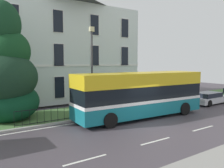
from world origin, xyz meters
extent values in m
cube|color=#443D44|center=(0.00, 0.00, -0.03)|extent=(60.00, 56.00, 0.06)
cube|color=silver|center=(0.00, 3.65, 0.00)|extent=(54.00, 0.14, 0.01)
cube|color=silver|center=(-6.00, -1.80, 0.00)|extent=(2.00, 0.12, 0.01)
cube|color=silver|center=(-2.00, -1.80, 0.00)|extent=(2.00, 0.12, 0.01)
cube|color=silver|center=(2.00, -1.80, 0.00)|extent=(2.00, 0.12, 0.01)
cube|color=#9E9E99|center=(0.00, 4.12, 0.06)|extent=(57.00, 0.24, 0.12)
cube|color=#49723B|center=(0.00, 6.30, 0.06)|extent=(57.00, 4.12, 0.12)
cube|color=silver|center=(-0.76, 13.90, 4.88)|extent=(14.78, 8.22, 9.53)
cube|color=white|center=(-0.76, 9.76, 3.70)|extent=(14.78, 0.06, 0.20)
cube|color=#2D333D|center=(-0.76, 9.75, 1.22)|extent=(1.10, 0.06, 2.20)
cube|color=white|center=(-6.30, 9.75, 1.73)|extent=(1.00, 0.04, 2.01)
cube|color=black|center=(-6.30, 9.73, 1.73)|extent=(0.90, 0.03, 1.91)
cube|color=white|center=(-2.61, 9.75, 1.73)|extent=(1.00, 0.04, 2.01)
cube|color=black|center=(-2.61, 9.73, 1.73)|extent=(0.90, 0.03, 1.91)
cube|color=white|center=(1.09, 9.75, 1.73)|extent=(1.00, 0.04, 2.01)
cube|color=black|center=(1.09, 9.73, 1.73)|extent=(0.90, 0.03, 1.91)
cube|color=white|center=(4.78, 9.75, 1.73)|extent=(1.00, 0.04, 2.01)
cube|color=black|center=(4.78, 9.73, 1.73)|extent=(0.90, 0.03, 1.91)
cube|color=white|center=(-6.30, 9.75, 4.66)|extent=(1.00, 0.04, 2.01)
cube|color=black|center=(-6.30, 9.73, 4.66)|extent=(0.90, 0.03, 1.91)
cube|color=white|center=(-2.61, 9.75, 4.66)|extent=(1.00, 0.04, 2.01)
cube|color=black|center=(-2.61, 9.73, 4.66)|extent=(0.90, 0.03, 1.91)
cube|color=white|center=(1.09, 9.75, 4.66)|extent=(1.00, 0.04, 2.01)
cube|color=black|center=(1.09, 9.73, 4.66)|extent=(0.90, 0.03, 1.91)
cube|color=white|center=(4.78, 9.75, 4.66)|extent=(1.00, 0.04, 2.01)
cube|color=black|center=(4.78, 9.73, 4.66)|extent=(0.90, 0.03, 1.91)
cube|color=white|center=(-6.30, 9.75, 7.60)|extent=(1.00, 0.04, 2.01)
cube|color=black|center=(-6.30, 9.73, 7.60)|extent=(0.90, 0.03, 1.91)
cube|color=white|center=(-2.61, 9.75, 7.60)|extent=(1.00, 0.04, 2.01)
cube|color=black|center=(-2.61, 9.73, 7.60)|extent=(0.90, 0.03, 1.91)
cube|color=white|center=(1.09, 9.75, 7.60)|extent=(1.00, 0.04, 2.01)
cube|color=black|center=(1.09, 9.73, 7.60)|extent=(0.90, 0.03, 1.91)
cube|color=white|center=(4.78, 9.75, 7.60)|extent=(1.00, 0.04, 2.01)
cube|color=black|center=(4.78, 9.73, 7.60)|extent=(0.90, 0.03, 1.91)
cube|color=black|center=(-0.76, 4.40, 1.07)|extent=(13.54, 0.04, 0.04)
cube|color=black|center=(-0.76, 4.40, 0.20)|extent=(13.54, 0.04, 0.04)
cylinder|color=black|center=(-7.53, 4.40, 0.59)|extent=(0.02, 0.02, 0.95)
cylinder|color=black|center=(-7.08, 4.40, 0.59)|extent=(0.02, 0.02, 0.95)
cylinder|color=black|center=(-6.63, 4.40, 0.59)|extent=(0.02, 0.02, 0.95)
cylinder|color=black|center=(-6.18, 4.40, 0.59)|extent=(0.02, 0.02, 0.95)
cylinder|color=black|center=(-5.73, 4.40, 0.59)|extent=(0.02, 0.02, 0.95)
cylinder|color=black|center=(-5.27, 4.40, 0.59)|extent=(0.02, 0.02, 0.95)
cylinder|color=black|center=(-4.82, 4.40, 0.59)|extent=(0.02, 0.02, 0.95)
cylinder|color=black|center=(-4.37, 4.40, 0.59)|extent=(0.02, 0.02, 0.95)
cylinder|color=black|center=(-3.92, 4.40, 0.59)|extent=(0.02, 0.02, 0.95)
cylinder|color=black|center=(-3.47, 4.40, 0.59)|extent=(0.02, 0.02, 0.95)
cylinder|color=black|center=(-3.02, 4.40, 0.59)|extent=(0.02, 0.02, 0.95)
cylinder|color=black|center=(-2.57, 4.40, 0.59)|extent=(0.02, 0.02, 0.95)
cylinder|color=black|center=(-2.11, 4.40, 0.59)|extent=(0.02, 0.02, 0.95)
cylinder|color=black|center=(-1.66, 4.40, 0.59)|extent=(0.02, 0.02, 0.95)
cylinder|color=black|center=(-1.21, 4.40, 0.59)|extent=(0.02, 0.02, 0.95)
cylinder|color=black|center=(-0.76, 4.40, 0.59)|extent=(0.02, 0.02, 0.95)
cylinder|color=black|center=(-0.31, 4.40, 0.59)|extent=(0.02, 0.02, 0.95)
cylinder|color=black|center=(0.14, 4.40, 0.59)|extent=(0.02, 0.02, 0.95)
cylinder|color=black|center=(0.59, 4.40, 0.59)|extent=(0.02, 0.02, 0.95)
cylinder|color=black|center=(1.04, 4.40, 0.59)|extent=(0.02, 0.02, 0.95)
cylinder|color=black|center=(1.50, 4.40, 0.59)|extent=(0.02, 0.02, 0.95)
cylinder|color=black|center=(1.95, 4.40, 0.59)|extent=(0.02, 0.02, 0.95)
cylinder|color=black|center=(2.40, 4.40, 0.59)|extent=(0.02, 0.02, 0.95)
cylinder|color=black|center=(2.85, 4.40, 0.59)|extent=(0.02, 0.02, 0.95)
cylinder|color=black|center=(3.30, 4.40, 0.59)|extent=(0.02, 0.02, 0.95)
cylinder|color=black|center=(3.75, 4.40, 0.59)|extent=(0.02, 0.02, 0.95)
cylinder|color=black|center=(4.20, 4.40, 0.59)|extent=(0.02, 0.02, 0.95)
cylinder|color=black|center=(4.66, 4.40, 0.59)|extent=(0.02, 0.02, 0.95)
cylinder|color=black|center=(5.11, 4.40, 0.59)|extent=(0.02, 0.02, 0.95)
cylinder|color=black|center=(5.56, 4.40, 0.59)|extent=(0.02, 0.02, 0.95)
cylinder|color=black|center=(6.01, 4.40, 0.59)|extent=(0.02, 0.02, 0.95)
cylinder|color=#423328|center=(-7.60, 6.50, 0.96)|extent=(0.48, 0.48, 1.69)
ellipsoid|color=#0D3A23|center=(-7.45, 6.75, 1.30)|extent=(4.14, 4.14, 2.75)
ellipsoid|color=black|center=(-7.69, 6.36, 3.02)|extent=(4.28, 4.28, 3.38)
ellipsoid|color=#123B1D|center=(-7.43, 6.51, 4.73)|extent=(3.03, 3.03, 2.90)
ellipsoid|color=#13371F|center=(-7.73, 6.47, 6.45)|extent=(2.54, 2.54, 3.05)
cube|color=#156D7C|center=(0.72, 2.47, 0.80)|extent=(10.11, 2.90, 1.08)
cube|color=white|center=(0.72, 2.47, 1.30)|extent=(10.13, 2.92, 0.20)
cube|color=black|center=(0.72, 2.47, 1.85)|extent=(10.03, 2.86, 1.02)
cube|color=gold|center=(0.72, 2.47, 2.80)|extent=(10.11, 2.90, 0.90)
cube|color=black|center=(5.74, 2.24, 1.79)|extent=(0.15, 2.05, 0.94)
cube|color=black|center=(5.74, 2.24, 2.76)|extent=(0.14, 1.76, 0.57)
cylinder|color=silver|center=(5.78, 3.02, 0.48)|extent=(0.05, 0.20, 0.20)
cylinder|color=silver|center=(5.71, 1.46, 0.48)|extent=(0.05, 0.20, 0.20)
cylinder|color=black|center=(4.08, 3.49, 0.48)|extent=(0.97, 0.34, 0.96)
cylinder|color=black|center=(3.97, 1.15, 0.48)|extent=(0.97, 0.34, 0.96)
cylinder|color=black|center=(-2.52, 3.79, 0.48)|extent=(0.97, 0.34, 0.96)
cylinder|color=black|center=(-2.63, 1.46, 0.48)|extent=(0.97, 0.34, 0.96)
cylinder|color=black|center=(13.89, 3.79, 0.30)|extent=(0.61, 0.23, 0.60)
cube|color=silver|center=(9.87, 2.87, 0.42)|extent=(4.29, 1.87, 0.53)
cube|color=black|center=(9.61, 2.86, 0.90)|extent=(2.58, 1.62, 0.43)
cylinder|color=black|center=(11.21, 3.75, 0.30)|extent=(0.60, 0.19, 0.60)
cylinder|color=black|center=(8.49, 3.70, 0.30)|extent=(0.60, 0.19, 0.60)
cylinder|color=black|center=(8.52, 1.99, 0.30)|extent=(0.60, 0.19, 0.60)
cylinder|color=#333338|center=(-1.56, 5.58, 3.22)|extent=(0.14, 0.14, 6.21)
cube|color=beige|center=(-1.56, 5.58, 6.51)|extent=(0.36, 0.24, 0.36)
cylinder|color=#23472D|center=(0.84, 5.26, 0.56)|extent=(0.49, 0.49, 0.88)
ellipsoid|color=black|center=(0.84, 5.26, 1.08)|extent=(0.50, 0.50, 0.17)
camera|label=1|loc=(-10.16, -9.86, 4.00)|focal=36.53mm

